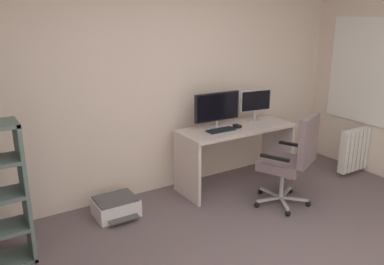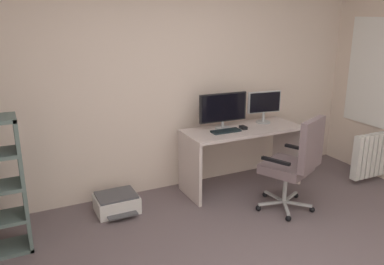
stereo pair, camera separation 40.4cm
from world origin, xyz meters
name	(u,v)px [view 1 (the left image)]	position (x,y,z in m)	size (l,w,h in m)	color
wall_back	(157,85)	(0.00, 2.36, 1.25)	(5.16, 0.10, 2.51)	beige
window_pane	(376,73)	(2.57, 1.35, 1.32)	(0.01, 1.29, 1.27)	white
window_frame	(376,73)	(2.57, 1.35, 1.32)	(0.02, 1.37, 1.35)	white
desk	(236,143)	(0.81, 1.92, 0.54)	(1.42, 0.57, 0.74)	beige
monitor_main	(217,108)	(0.60, 2.02, 0.98)	(0.59, 0.18, 0.42)	#B2B5B7
monitor_secondary	(255,102)	(1.18, 2.02, 0.98)	(0.43, 0.18, 0.39)	#B2B5B7
keyboard	(221,130)	(0.56, 1.87, 0.75)	(0.34, 0.13, 0.02)	black
computer_mouse	(237,126)	(0.80, 1.89, 0.76)	(0.06, 0.10, 0.03)	black
office_chair	(293,157)	(0.98, 1.15, 0.57)	(0.64, 0.68, 1.04)	#B7BABC
printer	(116,207)	(-0.73, 1.95, 0.10)	(0.44, 0.44, 0.20)	silver
radiator	(362,148)	(2.48, 1.35, 0.34)	(0.79, 0.10, 0.56)	white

